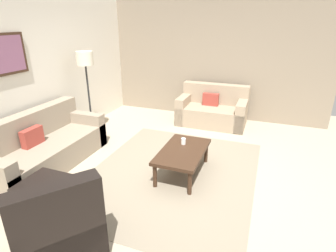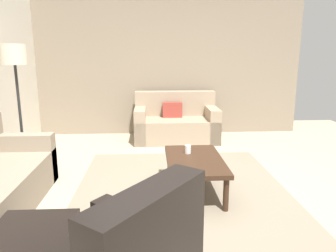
{
  "view_description": "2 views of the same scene",
  "coord_description": "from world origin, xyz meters",
  "views": [
    {
      "loc": [
        -3.47,
        -1.23,
        2.26
      ],
      "look_at": [
        -0.18,
        0.01,
        0.87
      ],
      "focal_mm": 28.85,
      "sensor_mm": 36.0,
      "label": 1
    },
    {
      "loc": [
        -3.47,
        0.36,
        1.61
      ],
      "look_at": [
        0.16,
        0.16,
        0.78
      ],
      "focal_mm": 34.66,
      "sensor_mm": 36.0,
      "label": 2
    }
  ],
  "objects": [
    {
      "name": "ground_plane",
      "position": [
        0.0,
        0.0,
        0.0
      ],
      "size": [
        8.0,
        8.0,
        0.0
      ],
      "primitive_type": "plane",
      "color": "tan"
    },
    {
      "name": "stone_feature_panel",
      "position": [
        3.0,
        0.0,
        1.4
      ],
      "size": [
        0.12,
        5.2,
        2.8
      ],
      "primitive_type": "cube",
      "color": "gray",
      "rests_on": "ground_plane"
    },
    {
      "name": "area_rug",
      "position": [
        0.0,
        0.0,
        0.0
      ],
      "size": [
        3.11,
        2.5,
        0.01
      ],
      "primitive_type": "cube",
      "color": "gray",
      "rests_on": "ground_plane"
    },
    {
      "name": "coffee_table",
      "position": [
        0.07,
        -0.14,
        0.36
      ],
      "size": [
        1.1,
        0.64,
        0.41
      ],
      "color": "#382316",
      "rests_on": "ground_plane"
    },
    {
      "name": "couch_loveseat",
      "position": [
        2.46,
        -0.11,
        0.3
      ],
      "size": [
        0.87,
        1.52,
        0.88
      ],
      "color": "gray",
      "rests_on": "ground_plane"
    },
    {
      "name": "lamp_standing",
      "position": [
        0.88,
        2.09,
        1.41
      ],
      "size": [
        0.32,
        0.32,
        1.71
      ],
      "color": "black",
      "rests_on": "ground_plane"
    },
    {
      "name": "cup",
      "position": [
        0.27,
        -0.09,
        0.46
      ],
      "size": [
        0.07,
        0.07,
        0.1
      ],
      "primitive_type": "cylinder",
      "color": "white",
      "rests_on": "coffee_table"
    }
  ]
}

